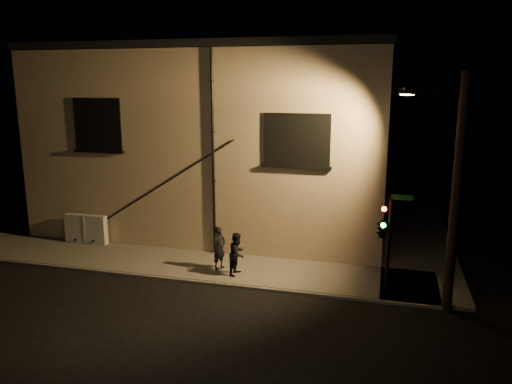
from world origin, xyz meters
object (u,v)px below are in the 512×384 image
(utility_cabinet, at_px, (86,229))
(traffic_signal, at_px, (383,228))
(pedestrian_a, at_px, (219,248))
(streetlamp_pole, at_px, (454,189))
(pedestrian_b, at_px, (237,254))

(utility_cabinet, xyz_separation_m, traffic_signal, (12.75, -2.21, 1.67))
(utility_cabinet, relative_size, pedestrian_a, 1.17)
(streetlamp_pole, bearing_deg, pedestrian_b, 173.16)
(traffic_signal, distance_m, streetlamp_pole, 2.57)
(utility_cabinet, height_order, pedestrian_a, pedestrian_a)
(pedestrian_a, relative_size, streetlamp_pole, 0.22)
(pedestrian_b, distance_m, traffic_signal, 5.42)
(streetlamp_pole, bearing_deg, traffic_signal, 167.37)
(pedestrian_a, height_order, traffic_signal, traffic_signal)
(utility_cabinet, relative_size, streetlamp_pole, 0.26)
(utility_cabinet, distance_m, traffic_signal, 13.05)
(utility_cabinet, distance_m, pedestrian_b, 7.78)
(utility_cabinet, relative_size, pedestrian_b, 1.23)
(pedestrian_a, bearing_deg, traffic_signal, -74.15)
(traffic_signal, bearing_deg, pedestrian_a, 172.72)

